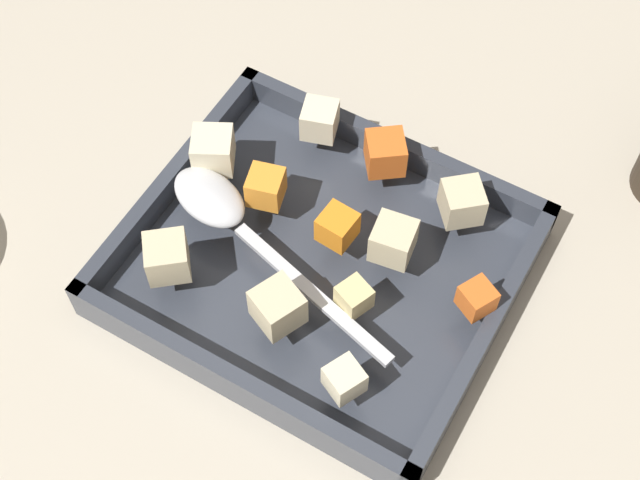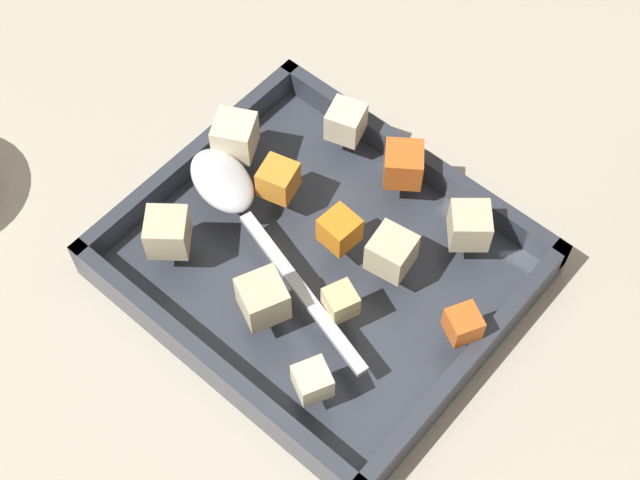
{
  "view_description": "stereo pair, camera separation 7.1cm",
  "coord_description": "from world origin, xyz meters",
  "views": [
    {
      "loc": [
        0.2,
        -0.31,
        0.66
      ],
      "look_at": [
        0.01,
        0.01,
        0.05
      ],
      "focal_mm": 51.71,
      "sensor_mm": 36.0,
      "label": 1
    },
    {
      "loc": [
        0.26,
        -0.27,
        0.66
      ],
      "look_at": [
        0.01,
        0.01,
        0.05
      ],
      "focal_mm": 51.71,
      "sensor_mm": 36.0,
      "label": 2
    }
  ],
  "objects": [
    {
      "name": "potato_chunk_center",
      "position": [
        0.09,
        0.1,
        0.06
      ],
      "size": [
        0.04,
        0.04,
        0.03
      ],
      "primitive_type": "cube",
      "rotation": [
        0.0,
        0.0,
        5.42
      ],
      "color": "beige",
      "rests_on": "baking_dish"
    },
    {
      "name": "potato_chunk_near_spoon",
      "position": [
        -0.05,
        0.11,
        0.06
      ],
      "size": [
        0.04,
        0.04,
        0.03
      ],
      "primitive_type": "cube",
      "rotation": [
        0.0,
        0.0,
        0.3
      ],
      "color": "beige",
      "rests_on": "baking_dish"
    },
    {
      "name": "potato_chunk_corner_sw",
      "position": [
        0.09,
        -0.08,
        0.05
      ],
      "size": [
        0.03,
        0.03,
        0.02
      ],
      "primitive_type": "cube",
      "rotation": [
        0.0,
        0.0,
        2.69
      ],
      "color": "beige",
      "rests_on": "baking_dish"
    },
    {
      "name": "potato_chunk_under_handle",
      "position": [
        0.06,
        0.04,
        0.06
      ],
      "size": [
        0.04,
        0.04,
        0.03
      ],
      "primitive_type": "cube",
      "rotation": [
        0.0,
        0.0,
        0.15
      ],
      "color": "beige",
      "rests_on": "baking_dish"
    },
    {
      "name": "baking_dish",
      "position": [
        0.01,
        0.01,
        0.01
      ],
      "size": [
        0.3,
        0.26,
        0.04
      ],
      "color": "#333842",
      "rests_on": "ground_plane"
    },
    {
      "name": "carrot_chunk_mid_right",
      "position": [
        -0.05,
        0.03,
        0.05
      ],
      "size": [
        0.03,
        0.03,
        0.03
      ],
      "primitive_type": "cube",
      "rotation": [
        0.0,
        0.0,
        0.27
      ],
      "color": "orange",
      "rests_on": "baking_dish"
    },
    {
      "name": "serving_spoon",
      "position": [
        -0.07,
        0.0,
        0.05
      ],
      "size": [
        0.23,
        0.09,
        0.02
      ],
      "rotation": [
        0.0,
        0.0,
        6.02
      ],
      "color": "silver",
      "rests_on": "baking_dish"
    },
    {
      "name": "potato_chunk_back_center",
      "position": [
        0.02,
        -0.05,
        0.06
      ],
      "size": [
        0.04,
        0.04,
        0.03
      ],
      "primitive_type": "cube",
      "rotation": [
        0.0,
        0.0,
        4.29
      ],
      "color": "beige",
      "rests_on": "baking_dish"
    },
    {
      "name": "potato_chunk_mid_left",
      "position": [
        0.06,
        -0.02,
        0.05
      ],
      "size": [
        0.03,
        0.03,
        0.02
      ],
      "primitive_type": "cube",
      "rotation": [
        0.0,
        0.0,
        5.89
      ],
      "color": "#E0CC89",
      "rests_on": "baking_dish"
    },
    {
      "name": "carrot_chunk_far_left",
      "position": [
        0.02,
        0.11,
        0.06
      ],
      "size": [
        0.04,
        0.04,
        0.03
      ],
      "primitive_type": "cube",
      "rotation": [
        0.0,
        0.0,
        2.21
      ],
      "color": "orange",
      "rests_on": "baking_dish"
    },
    {
      "name": "carrot_chunk_near_right",
      "position": [
        0.02,
        0.03,
        0.05
      ],
      "size": [
        0.03,
        0.03,
        0.03
      ],
      "primitive_type": "cube",
      "rotation": [
        0.0,
        0.0,
        3.06
      ],
      "color": "orange",
      "rests_on": "baking_dish"
    },
    {
      "name": "ground_plane",
      "position": [
        0.0,
        0.0,
        0.0
      ],
      "size": [
        4.0,
        4.0,
        0.0
      ],
      "primitive_type": "plane",
      "color": "#BCB29E"
    },
    {
      "name": "potato_chunk_near_left",
      "position": [
        -0.08,
        -0.06,
        0.06
      ],
      "size": [
        0.04,
        0.04,
        0.03
      ],
      "primitive_type": "cube",
      "rotation": [
        0.0,
        0.0,
        0.68
      ],
      "color": "beige",
      "rests_on": "baking_dish"
    },
    {
      "name": "carrot_chunk_heap_top",
      "position": [
        0.14,
        0.03,
        0.05
      ],
      "size": [
        0.03,
        0.03,
        0.02
      ],
      "primitive_type": "cube",
      "rotation": [
        0.0,
        0.0,
        5.8
      ],
      "color": "orange",
      "rests_on": "baking_dish"
    },
    {
      "name": "potato_chunk_corner_se",
      "position": [
        -0.1,
        0.04,
        0.06
      ],
      "size": [
        0.04,
        0.04,
        0.03
      ],
      "primitive_type": "cube",
      "rotation": [
        0.0,
        0.0,
        0.49
      ],
      "color": "beige",
      "rests_on": "baking_dish"
    }
  ]
}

